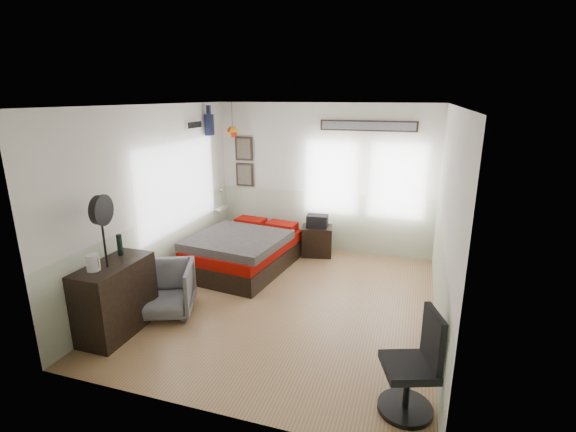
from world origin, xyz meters
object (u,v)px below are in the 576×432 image
at_px(nightstand, 317,241).
at_px(dresser, 116,298).
at_px(task_chair, 414,372).
at_px(armchair, 164,289).
at_px(bed, 244,251).

bearing_deg(nightstand, dresser, -129.31).
bearing_deg(task_chair, dresser, 155.16).
bearing_deg(nightstand, task_chair, -75.13).
relative_size(dresser, armchair, 1.32).
height_order(armchair, task_chair, task_chair).
xyz_separation_m(dresser, task_chair, (3.49, -0.32, -0.04)).
bearing_deg(nightstand, bed, -148.44).
bearing_deg(bed, armchair, -95.67).
xyz_separation_m(bed, dresser, (-0.69, -2.30, 0.15)).
relative_size(dresser, task_chair, 0.99).
relative_size(armchair, nightstand, 1.41).
distance_m(bed, nightstand, 1.40).
xyz_separation_m(bed, task_chair, (2.80, -2.62, 0.11)).
bearing_deg(dresser, nightstand, 62.28).
height_order(bed, task_chair, task_chair).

